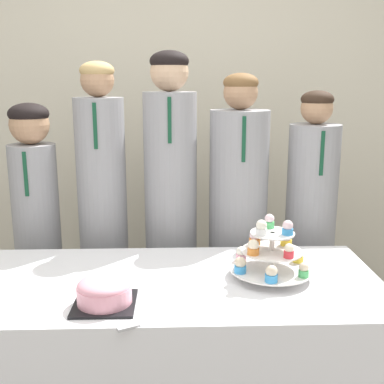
{
  "coord_description": "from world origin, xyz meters",
  "views": [
    {
      "loc": [
        0.05,
        -1.42,
        1.52
      ],
      "look_at": [
        0.11,
        0.42,
        1.09
      ],
      "focal_mm": 45.0,
      "sensor_mm": 36.0,
      "label": 1
    }
  ],
  "objects_px": {
    "student_1": "(104,224)",
    "student_4": "(309,236)",
    "cupcake_stand": "(270,252)",
    "student_0": "(38,237)",
    "student_3": "(237,231)",
    "cake_knife": "(141,325)",
    "round_cake": "(104,291)",
    "student_2": "(171,218)"
  },
  "relations": [
    {
      "from": "student_1",
      "to": "student_4",
      "type": "distance_m",
      "value": 1.1
    },
    {
      "from": "cupcake_stand",
      "to": "student_0",
      "type": "bearing_deg",
      "value": 150.4
    },
    {
      "from": "student_0",
      "to": "student_4",
      "type": "relative_size",
      "value": 0.96
    },
    {
      "from": "student_3",
      "to": "cake_knife",
      "type": "bearing_deg",
      "value": -113.86
    },
    {
      "from": "round_cake",
      "to": "student_3",
      "type": "xyz_separation_m",
      "value": [
        0.58,
        0.85,
        -0.06
      ]
    },
    {
      "from": "cupcake_stand",
      "to": "student_1",
      "type": "bearing_deg",
      "value": 140.38
    },
    {
      "from": "student_0",
      "to": "student_1",
      "type": "height_order",
      "value": "student_1"
    },
    {
      "from": "cupcake_stand",
      "to": "student_1",
      "type": "xyz_separation_m",
      "value": [
        -0.76,
        0.63,
        -0.07
      ]
    },
    {
      "from": "cupcake_stand",
      "to": "student_4",
      "type": "height_order",
      "value": "student_4"
    },
    {
      "from": "student_2",
      "to": "student_3",
      "type": "bearing_deg",
      "value": 0.0
    },
    {
      "from": "student_0",
      "to": "student_3",
      "type": "relative_size",
      "value": 0.91
    },
    {
      "from": "cake_knife",
      "to": "student_1",
      "type": "relative_size",
      "value": 0.14
    },
    {
      "from": "student_0",
      "to": "cupcake_stand",
      "type": "bearing_deg",
      "value": -29.6
    },
    {
      "from": "round_cake",
      "to": "cake_knife",
      "type": "height_order",
      "value": "round_cake"
    },
    {
      "from": "cupcake_stand",
      "to": "student_0",
      "type": "relative_size",
      "value": 0.24
    },
    {
      "from": "student_2",
      "to": "student_4",
      "type": "relative_size",
      "value": 1.13
    },
    {
      "from": "student_2",
      "to": "student_4",
      "type": "distance_m",
      "value": 0.75
    },
    {
      "from": "round_cake",
      "to": "student_2",
      "type": "distance_m",
      "value": 0.88
    },
    {
      "from": "student_0",
      "to": "student_3",
      "type": "bearing_deg",
      "value": 0.0
    },
    {
      "from": "student_1",
      "to": "student_3",
      "type": "distance_m",
      "value": 0.71
    },
    {
      "from": "round_cake",
      "to": "student_0",
      "type": "xyz_separation_m",
      "value": [
        -0.47,
        0.85,
        -0.08
      ]
    },
    {
      "from": "cake_knife",
      "to": "student_3",
      "type": "relative_size",
      "value": 0.15
    },
    {
      "from": "cake_knife",
      "to": "student_4",
      "type": "distance_m",
      "value": 1.31
    },
    {
      "from": "cake_knife",
      "to": "cupcake_stand",
      "type": "xyz_separation_m",
      "value": [
        0.5,
        0.38,
        0.1
      ]
    },
    {
      "from": "student_1",
      "to": "student_2",
      "type": "distance_m",
      "value": 0.36
    },
    {
      "from": "student_0",
      "to": "student_1",
      "type": "distance_m",
      "value": 0.35
    },
    {
      "from": "cake_knife",
      "to": "cupcake_stand",
      "type": "distance_m",
      "value": 0.63
    },
    {
      "from": "student_2",
      "to": "student_3",
      "type": "xyz_separation_m",
      "value": [
        0.35,
        0.0,
        -0.07
      ]
    },
    {
      "from": "round_cake",
      "to": "student_1",
      "type": "height_order",
      "value": "student_1"
    },
    {
      "from": "cake_knife",
      "to": "student_0",
      "type": "relative_size",
      "value": 0.16
    },
    {
      "from": "round_cake",
      "to": "student_0",
      "type": "height_order",
      "value": "student_0"
    },
    {
      "from": "student_4",
      "to": "student_3",
      "type": "bearing_deg",
      "value": 180.0
    },
    {
      "from": "round_cake",
      "to": "cupcake_stand",
      "type": "distance_m",
      "value": 0.67
    },
    {
      "from": "student_1",
      "to": "round_cake",
      "type": "bearing_deg",
      "value": -81.57
    },
    {
      "from": "student_1",
      "to": "cake_knife",
      "type": "bearing_deg",
      "value": -75.28
    },
    {
      "from": "student_0",
      "to": "student_2",
      "type": "bearing_deg",
      "value": 0.0
    },
    {
      "from": "student_0",
      "to": "student_3",
      "type": "distance_m",
      "value": 1.06
    },
    {
      "from": "student_1",
      "to": "student_4",
      "type": "bearing_deg",
      "value": -0.0
    },
    {
      "from": "round_cake",
      "to": "student_2",
      "type": "relative_size",
      "value": 0.13
    },
    {
      "from": "cake_knife",
      "to": "student_0",
      "type": "bearing_deg",
      "value": 94.96
    },
    {
      "from": "student_0",
      "to": "student_3",
      "type": "xyz_separation_m",
      "value": [
        1.06,
        0.0,
        0.03
      ]
    },
    {
      "from": "student_3",
      "to": "student_4",
      "type": "distance_m",
      "value": 0.39
    }
  ]
}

